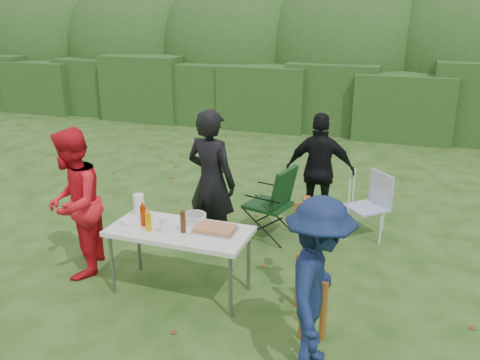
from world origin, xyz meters
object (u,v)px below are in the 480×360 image
(folding_table, at_px, (180,234))
(paper_towel_roll, at_px, (139,206))
(person_red_jacket, at_px, (74,203))
(person_cook, at_px, (211,182))
(mustard_bottle, at_px, (149,222))
(beer_bottle, at_px, (183,222))
(person_black_puffy, at_px, (320,171))
(dog, at_px, (311,275))
(child, at_px, (318,286))
(camping_chair, at_px, (268,201))
(lawn_chair, at_px, (367,205))
(ketchup_bottle, at_px, (143,216))

(folding_table, relative_size, paper_towel_roll, 5.77)
(folding_table, distance_m, person_red_jacket, 1.32)
(person_cook, xyz_separation_m, mustard_bottle, (-0.21, -1.19, -0.08))
(beer_bottle, bearing_deg, person_red_jacket, 178.22)
(beer_bottle, bearing_deg, paper_towel_roll, 161.31)
(person_black_puffy, distance_m, dog, 2.43)
(person_cook, height_order, person_red_jacket, person_cook)
(child, relative_size, camping_chair, 1.55)
(person_red_jacket, bearing_deg, folding_table, 69.30)
(person_black_puffy, height_order, camping_chair, person_black_puffy)
(folding_table, distance_m, child, 1.77)
(dog, bearing_deg, beer_bottle, 70.26)
(person_cook, height_order, lawn_chair, person_cook)
(person_black_puffy, xyz_separation_m, ketchup_bottle, (-1.45, -2.31, 0.04))
(folding_table, xyz_separation_m, person_red_jacket, (-1.31, -0.01, 0.18))
(lawn_chair, distance_m, beer_bottle, 2.80)
(folding_table, relative_size, lawn_chair, 1.72)
(dog, bearing_deg, person_cook, 35.02)
(person_cook, relative_size, paper_towel_roll, 7.05)
(person_black_puffy, bearing_deg, ketchup_bottle, 51.18)
(camping_chair, height_order, paper_towel_roll, camping_chair)
(dog, bearing_deg, camping_chair, 10.48)
(paper_towel_roll, bearing_deg, dog, -7.57)
(person_black_puffy, relative_size, dog, 1.48)
(person_cook, distance_m, beer_bottle, 1.11)
(folding_table, relative_size, beer_bottle, 6.25)
(person_black_puffy, relative_size, mustard_bottle, 8.12)
(folding_table, xyz_separation_m, ketchup_bottle, (-0.41, -0.03, 0.16))
(person_black_puffy, relative_size, camping_chair, 1.62)
(person_red_jacket, relative_size, person_black_puffy, 1.06)
(camping_chair, height_order, ketchup_bottle, camping_chair)
(mustard_bottle, height_order, ketchup_bottle, ketchup_bottle)
(folding_table, xyz_separation_m, paper_towel_roll, (-0.57, 0.16, 0.18))
(mustard_bottle, xyz_separation_m, beer_bottle, (0.36, 0.09, 0.02))
(folding_table, height_order, paper_towel_roll, paper_towel_roll)
(ketchup_bottle, bearing_deg, dog, -2.17)
(folding_table, relative_size, child, 0.97)
(lawn_chair, bearing_deg, camping_chair, -23.94)
(person_cook, height_order, camping_chair, person_cook)
(lawn_chair, xyz_separation_m, ketchup_bottle, (-2.13, -2.19, 0.41))
(person_red_jacket, distance_m, ketchup_bottle, 0.90)
(person_black_puffy, relative_size, child, 1.05)
(person_red_jacket, bearing_deg, camping_chair, 112.81)
(folding_table, bearing_deg, beer_bottle, -36.27)
(ketchup_bottle, bearing_deg, person_cook, 72.61)
(person_red_jacket, relative_size, child, 1.11)
(child, height_order, dog, child)
(camping_chair, bearing_deg, person_cook, 64.31)
(person_cook, distance_m, dog, 1.94)
(folding_table, bearing_deg, camping_chair, 74.51)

